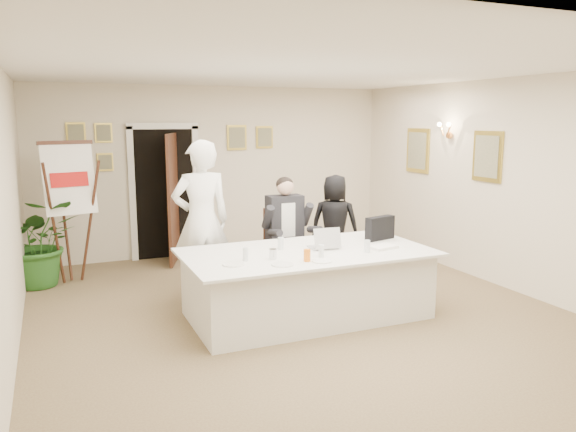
% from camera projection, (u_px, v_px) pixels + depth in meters
% --- Properties ---
extents(floor, '(7.00, 7.00, 0.00)m').
position_uv_depth(floor, '(303.00, 316.00, 6.53)').
color(floor, brown).
rests_on(floor, ground).
extents(ceiling, '(6.00, 7.00, 0.02)m').
position_uv_depth(ceiling, '(304.00, 68.00, 6.05)').
color(ceiling, white).
rests_on(ceiling, wall_back).
extents(wall_back, '(6.00, 0.10, 2.80)m').
position_uv_depth(wall_back, '(217.00, 171.00, 9.46)').
color(wall_back, white).
rests_on(wall_back, floor).
extents(wall_front, '(6.00, 0.10, 2.80)m').
position_uv_depth(wall_front, '(564.00, 276.00, 3.11)').
color(wall_front, white).
rests_on(wall_front, floor).
extents(wall_left, '(0.10, 7.00, 2.80)m').
position_uv_depth(wall_left, '(5.00, 214.00, 5.13)').
color(wall_left, white).
rests_on(wall_left, floor).
extents(wall_right, '(0.10, 7.00, 2.80)m').
position_uv_depth(wall_right, '(508.00, 185.00, 7.44)').
color(wall_right, white).
rests_on(wall_right, floor).
extents(doorway, '(1.14, 0.86, 2.20)m').
position_uv_depth(doorway, '(168.00, 196.00, 9.02)').
color(doorway, black).
rests_on(doorway, floor).
extents(pictures_back_wall, '(3.40, 0.06, 0.80)m').
position_uv_depth(pictures_back_wall, '(169.00, 145.00, 9.05)').
color(pictures_back_wall, gold).
rests_on(pictures_back_wall, wall_back).
extents(pictures_right_wall, '(0.06, 2.20, 0.80)m').
position_uv_depth(pictures_right_wall, '(449.00, 153.00, 8.46)').
color(pictures_right_wall, gold).
rests_on(pictures_right_wall, wall_right).
extents(wall_sconce, '(0.20, 0.30, 0.24)m').
position_uv_depth(wall_sconce, '(447.00, 130.00, 8.37)').
color(wall_sconce, '#D88C45').
rests_on(wall_sconce, wall_right).
extents(conference_table, '(2.82, 1.50, 0.78)m').
position_uv_depth(conference_table, '(307.00, 283.00, 6.47)').
color(conference_table, silver).
rests_on(conference_table, floor).
extents(seated_man, '(0.80, 0.83, 1.52)m').
position_uv_depth(seated_man, '(286.00, 232.00, 7.57)').
color(seated_man, black).
rests_on(seated_man, floor).
extents(flip_chart, '(0.70, 0.50, 1.93)m').
position_uv_depth(flip_chart, '(70.00, 220.00, 7.68)').
color(flip_chart, black).
rests_on(flip_chart, floor).
extents(standing_man, '(0.74, 0.49, 2.01)m').
position_uv_depth(standing_man, '(201.00, 221.00, 6.99)').
color(standing_man, white).
rests_on(standing_man, floor).
extents(standing_woman, '(0.85, 0.79, 1.46)m').
position_uv_depth(standing_woman, '(335.00, 224.00, 8.31)').
color(standing_woman, black).
rests_on(standing_woman, floor).
extents(potted_palm, '(1.13, 0.99, 1.22)m').
position_uv_depth(potted_palm, '(39.00, 242.00, 7.61)').
color(potted_palm, '#23561C').
rests_on(potted_palm, floor).
extents(laptop, '(0.35, 0.37, 0.28)m').
position_uv_depth(laptop, '(323.00, 236.00, 6.53)').
color(laptop, '#B7BABC').
rests_on(laptop, conference_table).
extents(laptop_bag, '(0.43, 0.22, 0.29)m').
position_uv_depth(laptop_bag, '(380.00, 228.00, 6.98)').
color(laptop_bag, black).
rests_on(laptop_bag, conference_table).
extents(paper_stack, '(0.35, 0.28, 0.03)m').
position_uv_depth(paper_stack, '(383.00, 247.00, 6.53)').
color(paper_stack, white).
rests_on(paper_stack, conference_table).
extents(plate_left, '(0.26, 0.26, 0.01)m').
position_uv_depth(plate_left, '(233.00, 264.00, 5.78)').
color(plate_left, white).
rests_on(plate_left, conference_table).
extents(plate_mid, '(0.24, 0.24, 0.01)m').
position_uv_depth(plate_mid, '(282.00, 265.00, 5.77)').
color(plate_mid, white).
rests_on(plate_mid, conference_table).
extents(plate_near, '(0.25, 0.25, 0.01)m').
position_uv_depth(plate_near, '(322.00, 261.00, 5.92)').
color(plate_near, white).
rests_on(plate_near, conference_table).
extents(glass_a, '(0.07, 0.07, 0.14)m').
position_uv_depth(glass_a, '(246.00, 254.00, 5.95)').
color(glass_a, silver).
rests_on(glass_a, conference_table).
extents(glass_b, '(0.07, 0.07, 0.14)m').
position_uv_depth(glass_b, '(321.00, 251.00, 6.09)').
color(glass_b, silver).
rests_on(glass_b, conference_table).
extents(glass_c, '(0.07, 0.07, 0.14)m').
position_uv_depth(glass_c, '(367.00, 246.00, 6.32)').
color(glass_c, silver).
rests_on(glass_c, conference_table).
extents(glass_d, '(0.08, 0.08, 0.14)m').
position_uv_depth(glass_d, '(281.00, 243.00, 6.47)').
color(glass_d, silver).
rests_on(glass_d, conference_table).
extents(oj_glass, '(0.09, 0.09, 0.13)m').
position_uv_depth(oj_glass, '(307.00, 255.00, 5.92)').
color(oj_glass, orange).
rests_on(oj_glass, conference_table).
extents(steel_jug, '(0.10, 0.10, 0.11)m').
position_uv_depth(steel_jug, '(273.00, 254.00, 6.02)').
color(steel_jug, silver).
rests_on(steel_jug, conference_table).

